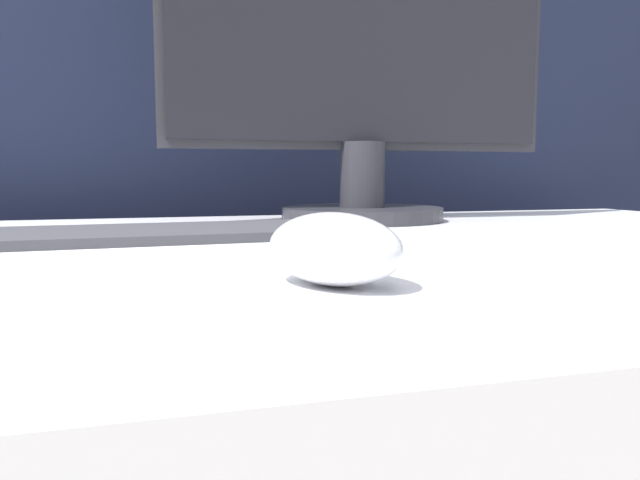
% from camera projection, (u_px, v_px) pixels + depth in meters
% --- Properties ---
extents(partition_panel, '(5.00, 0.03, 1.23)m').
position_uv_depth(partition_panel, '(178.00, 286.00, 1.14)').
color(partition_panel, black).
rests_on(partition_panel, ground_plane).
extents(computer_mouse_near, '(0.10, 0.12, 0.05)m').
position_uv_depth(computer_mouse_near, '(334.00, 249.00, 0.40)').
color(computer_mouse_near, silver).
rests_on(computer_mouse_near, desk).
extents(keyboard, '(0.38, 0.17, 0.02)m').
position_uv_depth(keyboard, '(146.00, 244.00, 0.53)').
color(keyboard, silver).
rests_on(keyboard, desk).
extents(monitor, '(0.59, 0.24, 0.46)m').
position_uv_depth(monitor, '(363.00, 56.00, 0.91)').
color(monitor, '#28282D').
rests_on(monitor, desk).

